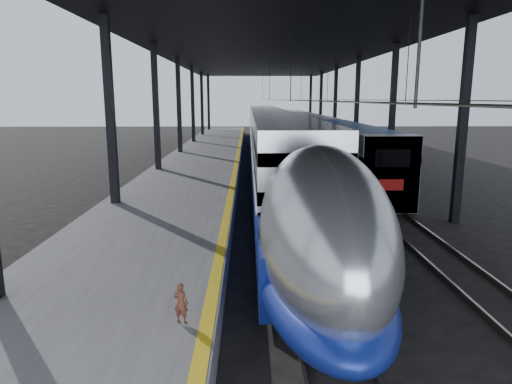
{
  "coord_description": "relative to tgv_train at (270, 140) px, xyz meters",
  "views": [
    {
      "loc": [
        0.16,
        -15.06,
        5.55
      ],
      "look_at": [
        0.46,
        2.31,
        2.0
      ],
      "focal_mm": 32.0,
      "sensor_mm": 36.0,
      "label": 1
    }
  ],
  "objects": [
    {
      "name": "tgv_train",
      "position": [
        0.0,
        0.0,
        0.0
      ],
      "size": [
        3.21,
        65.2,
        4.6
      ],
      "color": "#ADB0B5",
      "rests_on": "ground"
    },
    {
      "name": "rails",
      "position": [
        2.5,
        -3.39,
        -2.07
      ],
      "size": [
        6.52,
        80.0,
        0.16
      ],
      "color": "slate",
      "rests_on": "ground"
    },
    {
      "name": "child",
      "position": [
        -3.24,
        -29.69,
        -0.72
      ],
      "size": [
        0.36,
        0.28,
        0.86
      ],
      "primitive_type": "imported",
      "rotation": [
        0.0,
        0.0,
        2.87
      ],
      "color": "#50261A",
      "rests_on": "platform"
    },
    {
      "name": "canopy",
      "position": [
        -0.1,
        -3.39,
        6.96
      ],
      "size": [
        18.0,
        75.0,
        9.47
      ],
      "color": "black",
      "rests_on": "ground"
    },
    {
      "name": "second_train",
      "position": [
        5.0,
        10.17,
        -0.2
      ],
      "size": [
        2.8,
        56.05,
        3.86
      ],
      "color": "navy",
      "rests_on": "ground"
    },
    {
      "name": "yellow_strip",
      "position": [
        -2.7,
        -3.39,
        -1.15
      ],
      "size": [
        0.3,
        80.0,
        0.01
      ],
      "primitive_type": "cube",
      "color": "gold",
      "rests_on": "platform"
    },
    {
      "name": "platform",
      "position": [
        -5.5,
        -3.39,
        -1.65
      ],
      "size": [
        6.0,
        80.0,
        1.0
      ],
      "primitive_type": "cube",
      "color": "#4C4C4F",
      "rests_on": "ground"
    },
    {
      "name": "ground",
      "position": [
        -2.0,
        -23.39,
        -2.15
      ],
      "size": [
        160.0,
        160.0,
        0.0
      ],
      "primitive_type": "plane",
      "color": "black",
      "rests_on": "ground"
    }
  ]
}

